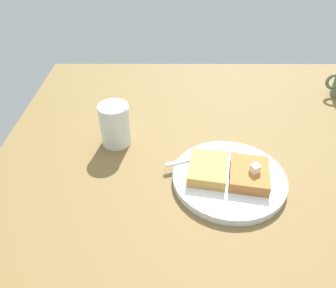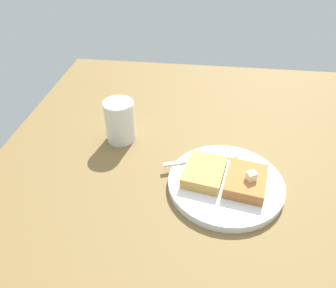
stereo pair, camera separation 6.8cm
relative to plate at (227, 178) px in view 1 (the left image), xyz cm
name	(u,v)px [view 1 (the left image)]	position (x,y,z in cm)	size (l,w,h in cm)	color
table_surface	(224,165)	(-0.33, -6.15, -2.10)	(101.13, 101.13, 2.37)	brown
plate	(227,178)	(0.00, 0.00, 0.00)	(22.61, 22.61, 1.56)	white
toast_slice_left	(249,174)	(-3.95, 0.73, 1.81)	(7.50, 9.42, 2.32)	#B16B34
toast_slice_middle	(208,169)	(3.95, -0.73, 1.81)	(7.50, 9.42, 2.32)	gold
butter_pat_primary	(255,169)	(-4.67, 1.42, 3.81)	(1.67, 1.50, 1.67)	beige
fork	(205,156)	(3.93, -5.99, 0.83)	(15.52, 6.84, 0.36)	silver
syrup_jar	(115,127)	(23.83, -12.97, 3.51)	(6.97, 6.97, 9.87)	#542611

